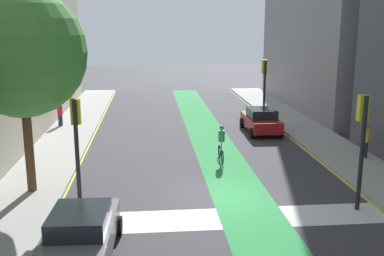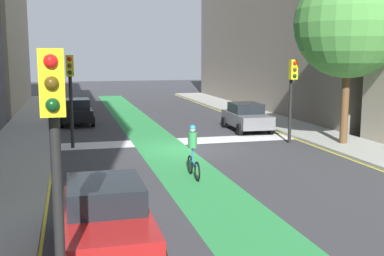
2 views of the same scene
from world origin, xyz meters
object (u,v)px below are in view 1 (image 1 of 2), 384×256
object	(u,v)px
car_grey_left_near	(81,234)
cyclist_in_lane	(221,142)
traffic_signal_near_left	(76,131)
street_tree_near	(21,53)
traffic_signal_far_right	(264,79)
car_red_right_far	(261,120)
pedestrian_sidewalk_right_a	(366,140)
traffic_signal_near_right	(362,130)
pedestrian_sidewalk_left_a	(60,114)

from	to	relation	value
car_grey_left_near	cyclist_in_lane	size ratio (longest dim) A/B	2.30
traffic_signal_near_left	street_tree_near	size ratio (longest dim) A/B	0.51
traffic_signal_far_right	car_red_right_far	world-z (taller)	traffic_signal_far_right
pedestrian_sidewalk_right_a	street_tree_near	distance (m)	16.65
traffic_signal_near_right	pedestrian_sidewalk_right_a	size ratio (longest dim) A/B	2.46
car_red_right_far	street_tree_near	xyz separation A→B (m)	(-11.85, -9.65, 4.90)
traffic_signal_near_right	car_grey_left_near	xyz separation A→B (m)	(-9.70, -2.87, -2.20)
traffic_signal_far_right	car_grey_left_near	world-z (taller)	traffic_signal_far_right
traffic_signal_far_right	pedestrian_sidewalk_right_a	bearing A→B (deg)	-72.82
traffic_signal_near_right	traffic_signal_near_left	distance (m)	10.46
cyclist_in_lane	traffic_signal_near_left	bearing A→B (deg)	-141.14
car_red_right_far	pedestrian_sidewalk_right_a	size ratio (longest dim) A/B	2.41
traffic_signal_near_right	car_grey_left_near	distance (m)	10.35
traffic_signal_near_left	pedestrian_sidewalk_left_a	size ratio (longest dim) A/B	2.64
car_grey_left_near	pedestrian_sidewalk_left_a	distance (m)	18.20
traffic_signal_far_right	car_red_right_far	xyz separation A→B (m)	(-0.89, -2.97, -2.26)
traffic_signal_near_right	street_tree_near	size ratio (longest dim) A/B	0.53
traffic_signal_far_right	car_grey_left_near	size ratio (longest dim) A/B	1.02
car_grey_left_near	pedestrian_sidewalk_right_a	world-z (taller)	pedestrian_sidewalk_right_a
traffic_signal_far_right	pedestrian_sidewalk_right_a	world-z (taller)	traffic_signal_far_right
traffic_signal_near_right	car_red_right_far	size ratio (longest dim) A/B	1.02
traffic_signal_near_left	car_grey_left_near	distance (m)	4.79
car_red_right_far	traffic_signal_near_left	bearing A→B (deg)	-131.73
pedestrian_sidewalk_right_a	pedestrian_sidewalk_left_a	size ratio (longest dim) A/B	1.13
street_tree_near	traffic_signal_near_left	bearing A→B (deg)	-31.36
traffic_signal_near_right	car_grey_left_near	size ratio (longest dim) A/B	1.01
car_grey_left_near	pedestrian_sidewalk_right_a	distance (m)	15.59
car_red_right_far	car_grey_left_near	size ratio (longest dim) A/B	0.99
car_red_right_far	cyclist_in_lane	distance (m)	6.84
traffic_signal_far_right	car_grey_left_near	distance (m)	20.86
traffic_signal_near_right	pedestrian_sidewalk_right_a	world-z (taller)	traffic_signal_near_right
traffic_signal_far_right	cyclist_in_lane	world-z (taller)	traffic_signal_far_right
car_grey_left_near	traffic_signal_near_right	bearing A→B (deg)	16.46
cyclist_in_lane	street_tree_near	size ratio (longest dim) A/B	0.23
traffic_signal_near_left	car_red_right_far	distance (m)	14.79
cyclist_in_lane	pedestrian_sidewalk_left_a	xyz separation A→B (m)	(-9.48, 8.47, -0.04)
traffic_signal_near_right	traffic_signal_far_right	distance (m)	15.31
pedestrian_sidewalk_left_a	cyclist_in_lane	bearing A→B (deg)	-41.78
cyclist_in_lane	traffic_signal_near_right	bearing A→B (deg)	-57.57
pedestrian_sidewalk_right_a	street_tree_near	bearing A→B (deg)	-168.31
traffic_signal_near_right	cyclist_in_lane	size ratio (longest dim) A/B	2.31
pedestrian_sidewalk_left_a	street_tree_near	size ratio (longest dim) A/B	0.19
traffic_signal_far_right	cyclist_in_lane	bearing A→B (deg)	-116.30
traffic_signal_far_right	street_tree_near	distance (m)	18.13
pedestrian_sidewalk_left_a	street_tree_near	xyz separation A→B (m)	(1.11, -12.23, 4.77)
traffic_signal_far_right	cyclist_in_lane	distance (m)	10.10
car_red_right_far	cyclist_in_lane	size ratio (longest dim) A/B	2.27
traffic_signal_far_right	car_red_right_far	distance (m)	3.84
cyclist_in_lane	pedestrian_sidewalk_left_a	bearing A→B (deg)	138.22
traffic_signal_near_left	traffic_signal_far_right	world-z (taller)	traffic_signal_far_right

